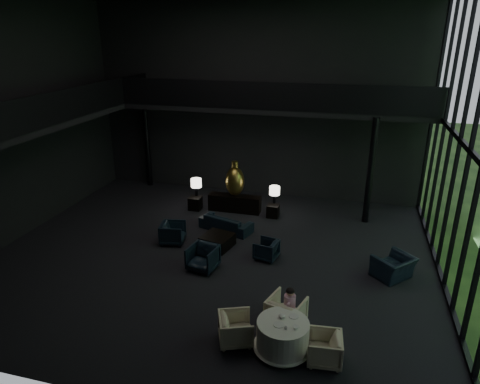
% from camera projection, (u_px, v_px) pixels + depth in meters
% --- Properties ---
extents(floor, '(14.00, 12.00, 0.02)m').
position_uv_depth(floor, '(213.00, 255.00, 13.91)').
color(floor, black).
rests_on(floor, ground).
extents(wall_back, '(14.00, 0.04, 8.00)m').
position_uv_depth(wall_back, '(256.00, 103.00, 17.90)').
color(wall_back, black).
rests_on(wall_back, ground).
extents(wall_front, '(14.00, 0.04, 8.00)m').
position_uv_depth(wall_front, '(94.00, 216.00, 7.06)').
color(wall_front, black).
rests_on(wall_front, ground).
extents(wall_left, '(0.04, 12.00, 8.00)m').
position_uv_depth(wall_left, '(10.00, 122.00, 14.15)').
color(wall_left, black).
rests_on(wall_left, ground).
extents(curtain_wall, '(0.20, 12.00, 8.00)m').
position_uv_depth(curtain_wall, '(470.00, 151.00, 10.82)').
color(curtain_wall, black).
rests_on(curtain_wall, ground).
extents(mezzanine_left, '(2.00, 12.00, 0.25)m').
position_uv_depth(mezzanine_left, '(35.00, 124.00, 13.92)').
color(mezzanine_left, black).
rests_on(mezzanine_left, wall_left).
extents(mezzanine_back, '(12.00, 2.00, 0.25)m').
position_uv_depth(mezzanine_back, '(275.00, 108.00, 16.76)').
color(mezzanine_back, black).
rests_on(mezzanine_back, wall_back).
extents(railing_left, '(0.06, 12.00, 1.00)m').
position_uv_depth(railing_left, '(59.00, 107.00, 13.46)').
color(railing_left, black).
rests_on(railing_left, mezzanine_left).
extents(railing_back, '(12.00, 0.06, 1.00)m').
position_uv_depth(railing_back, '(270.00, 96.00, 15.64)').
color(railing_back, black).
rests_on(railing_back, mezzanine_back).
extents(column_nw, '(0.24, 0.24, 4.00)m').
position_uv_depth(column_nw, '(147.00, 143.00, 19.54)').
color(column_nw, black).
rests_on(column_nw, floor).
extents(column_ne, '(0.24, 0.24, 4.00)m').
position_uv_depth(column_ne, '(370.00, 172.00, 15.66)').
color(column_ne, black).
rests_on(column_ne, floor).
extents(console, '(2.11, 0.48, 0.67)m').
position_uv_depth(console, '(235.00, 203.00, 17.18)').
color(console, black).
rests_on(console, floor).
extents(bronze_urn, '(0.75, 0.75, 1.40)m').
position_uv_depth(bronze_urn, '(235.00, 181.00, 16.89)').
color(bronze_urn, '#966234').
rests_on(bronze_urn, console).
extents(side_table_left, '(0.48, 0.48, 0.53)m').
position_uv_depth(side_table_left, '(195.00, 203.00, 17.38)').
color(side_table_left, black).
rests_on(side_table_left, floor).
extents(table_lamp_left, '(0.43, 0.43, 0.72)m').
position_uv_depth(table_lamp_left, '(196.00, 184.00, 17.28)').
color(table_lamp_left, black).
rests_on(table_lamp_left, side_table_left).
extents(side_table_right, '(0.45, 0.45, 0.50)m').
position_uv_depth(side_table_right, '(273.00, 211.00, 16.68)').
color(side_table_right, black).
rests_on(side_table_right, floor).
extents(table_lamp_right, '(0.41, 0.41, 0.69)m').
position_uv_depth(table_lamp_right, '(275.00, 191.00, 16.61)').
color(table_lamp_right, black).
rests_on(table_lamp_right, side_table_right).
extents(sofa, '(1.90, 1.04, 0.71)m').
position_uv_depth(sofa, '(226.00, 221.00, 15.56)').
color(sofa, '#172A38').
rests_on(sofa, floor).
extents(lounge_armchair_west, '(0.89, 0.93, 0.84)m').
position_uv_depth(lounge_armchair_west, '(173.00, 232.00, 14.59)').
color(lounge_armchair_west, black).
rests_on(lounge_armchair_west, floor).
extents(lounge_armchair_east, '(0.69, 0.72, 0.63)m').
position_uv_depth(lounge_armchair_east, '(266.00, 250.00, 13.61)').
color(lounge_armchair_east, '#142C3A').
rests_on(lounge_armchair_east, floor).
extents(lounge_armchair_south, '(1.02, 0.98, 0.91)m').
position_uv_depth(lounge_armchair_south, '(203.00, 256.00, 12.96)').
color(lounge_armchair_south, black).
rests_on(lounge_armchair_south, floor).
extents(window_armchair, '(1.22, 1.23, 0.92)m').
position_uv_depth(window_armchair, '(394.00, 264.00, 12.52)').
color(window_armchair, black).
rests_on(window_armchair, floor).
extents(coffee_table, '(1.13, 1.13, 0.42)m').
position_uv_depth(coffee_table, '(217.00, 241.00, 14.39)').
color(coffee_table, black).
rests_on(coffee_table, floor).
extents(dining_table, '(1.35, 1.35, 0.75)m').
position_uv_depth(dining_table, '(283.00, 338.00, 9.70)').
color(dining_table, white).
rests_on(dining_table, floor).
extents(dining_chair_north, '(1.13, 1.09, 0.94)m').
position_uv_depth(dining_chair_north, '(286.00, 309.00, 10.48)').
color(dining_chair_north, beige).
rests_on(dining_chair_north, floor).
extents(dining_chair_east, '(0.74, 0.78, 0.74)m').
position_uv_depth(dining_chair_east, '(324.00, 348.00, 9.34)').
color(dining_chair_east, beige).
rests_on(dining_chair_east, floor).
extents(dining_chair_west, '(0.96, 0.99, 0.80)m').
position_uv_depth(dining_chair_west, '(236.00, 328.00, 9.93)').
color(dining_chair_west, beige).
rests_on(dining_chair_west, floor).
extents(child, '(0.29, 0.29, 0.61)m').
position_uv_depth(child, '(290.00, 299.00, 10.37)').
color(child, '#C47BA6').
rests_on(child, dining_chair_north).
extents(plate_a, '(0.32, 0.32, 0.02)m').
position_uv_depth(plate_a, '(279.00, 325.00, 9.47)').
color(plate_a, white).
rests_on(plate_a, dining_table).
extents(plate_b, '(0.27, 0.27, 0.02)m').
position_uv_depth(plate_b, '(294.00, 316.00, 9.75)').
color(plate_b, white).
rests_on(plate_b, dining_table).
extents(saucer, '(0.18, 0.18, 0.01)m').
position_uv_depth(saucer, '(296.00, 326.00, 9.41)').
color(saucer, white).
rests_on(saucer, dining_table).
extents(coffee_cup, '(0.10, 0.10, 0.06)m').
position_uv_depth(coffee_cup, '(295.00, 328.00, 9.31)').
color(coffee_cup, white).
rests_on(coffee_cup, saucer).
extents(cereal_bowl, '(0.15, 0.15, 0.08)m').
position_uv_depth(cereal_bowl, '(282.00, 316.00, 9.70)').
color(cereal_bowl, white).
rests_on(cereal_bowl, dining_table).
extents(cream_pot, '(0.06, 0.06, 0.07)m').
position_uv_depth(cream_pot, '(286.00, 328.00, 9.33)').
color(cream_pot, '#99999E').
rests_on(cream_pot, dining_table).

